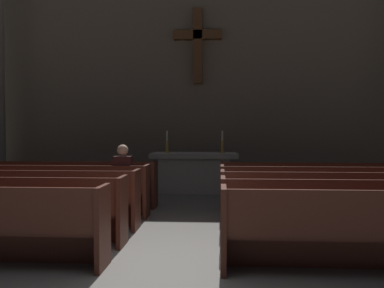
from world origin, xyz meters
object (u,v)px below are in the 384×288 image
pew_right_row_5 (319,186)px  altar (194,171)px  pew_right_row_3 (348,202)px  pew_right_row_4 (332,193)px  pew_right_row_2 (370,214)px  candlestick_right (222,146)px  pew_left_row_5 (62,184)px  candlestick_left (167,146)px  pew_left_row_3 (18,199)px  pew_left_row_4 (43,190)px  lone_worshipper (124,179)px

pew_right_row_5 → altar: size_ratio=1.77×
pew_right_row_3 → pew_right_row_4: 0.98m
pew_right_row_2 → candlestick_right: size_ratio=6.97×
pew_left_row_5 → pew_right_row_2: size_ratio=1.00×
pew_right_row_5 → candlestick_left: bearing=145.8°
pew_left_row_3 → pew_right_row_4: bearing=10.7°
pew_right_row_3 → candlestick_left: size_ratio=6.97×
pew_left_row_4 → pew_right_row_3: bearing=-10.7°
candlestick_right → pew_left_row_5: bearing=-145.8°
pew_right_row_3 → pew_left_row_4: bearing=169.3°
pew_right_row_5 → altar: 3.44m
pew_right_row_3 → altar: (-2.60, 4.21, 0.06)m
pew_left_row_4 → pew_right_row_3: (5.20, -0.98, 0.00)m
pew_right_row_4 → candlestick_right: size_ratio=6.97×
lone_worshipper → pew_left_row_5: bearing=147.8°
pew_left_row_5 → lone_worshipper: (1.50, -0.94, 0.22)m
candlestick_right → pew_right_row_2: bearing=-69.9°
pew_left_row_3 → candlestick_right: bearing=51.9°
pew_left_row_3 → candlestick_left: (1.90, 4.21, 0.70)m
pew_left_row_5 → candlestick_right: size_ratio=6.97×
pew_left_row_4 → lone_worshipper: lone_worshipper is taller
pew_left_row_5 → pew_right_row_2: (5.20, -2.95, 0.00)m
pew_left_row_3 → pew_right_row_5: size_ratio=1.00×
pew_left_row_4 → pew_right_row_5: bearing=10.7°
pew_left_row_5 → pew_right_row_5: bearing=0.0°
candlestick_right → lone_worshipper: (-1.80, -3.19, -0.49)m
candlestick_right → lone_worshipper: size_ratio=0.42×
altar → pew_right_row_5: bearing=-40.8°
candlestick_left → candlestick_right: size_ratio=1.00×
pew_right_row_2 → candlestick_right: (-1.90, 5.19, 0.70)m
pew_left_row_3 → candlestick_right: 5.40m
pew_left_row_5 → pew_right_row_2: 5.98m
pew_left_row_4 → candlestick_right: candlestick_right is taller
altar → candlestick_left: (-0.70, 0.00, 0.65)m
pew_left_row_4 → candlestick_right: 4.67m
candlestick_left → pew_right_row_2: bearing=-57.6°
pew_right_row_3 → candlestick_right: candlestick_right is taller
pew_right_row_3 → altar: bearing=121.7°
pew_left_row_3 → lone_worshipper: 1.82m
pew_left_row_5 → pew_right_row_3: same height
pew_right_row_2 → pew_right_row_4: 1.97m
pew_left_row_4 → pew_left_row_5: (0.00, 0.98, 0.00)m
pew_right_row_2 → altar: size_ratio=1.77×
altar → candlestick_left: size_ratio=3.94×
pew_left_row_4 → pew_left_row_5: 0.98m
pew_left_row_3 → altar: 4.95m
pew_right_row_3 → pew_right_row_5: (0.00, 1.97, 0.00)m
pew_right_row_3 → pew_left_row_3: bearing=180.0°
altar → candlestick_right: bearing=0.0°
pew_right_row_4 → candlestick_right: (-1.90, 3.23, 0.70)m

